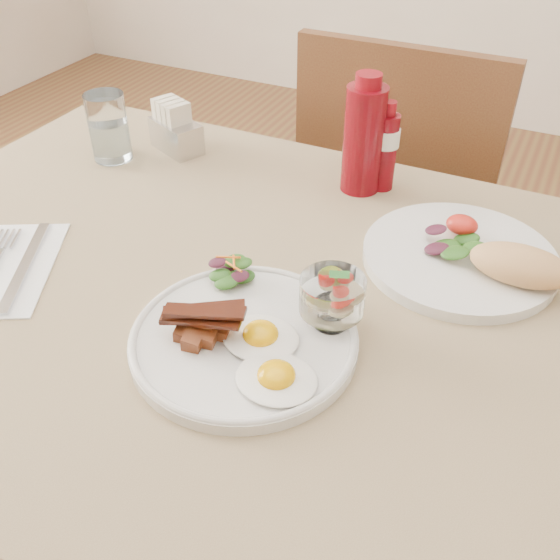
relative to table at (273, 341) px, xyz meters
The scene contains 13 objects.
table is the anchor object (origin of this frame).
chair_far 0.68m from the table, 90.00° to the left, with size 0.42×0.42×0.93m.
main_plate 0.14m from the table, 82.48° to the right, with size 0.28×0.28×0.02m, color silver.
fried_eggs 0.18m from the table, 65.35° to the right, with size 0.16×0.15×0.03m.
bacon_potato_pile 0.19m from the table, 101.87° to the right, with size 0.11×0.07×0.05m.
side_salad 0.13m from the table, 160.88° to the right, with size 0.06×0.06×0.04m.
fruit_cup 0.18m from the table, 21.09° to the right, with size 0.08×0.08×0.08m.
second_plate 0.31m from the table, 37.23° to the left, with size 0.29×0.28×0.07m.
ketchup_bottle 0.37m from the table, 88.74° to the left, with size 0.09×0.09×0.20m.
hot_sauce_bottle 0.38m from the table, 83.37° to the left, with size 0.05×0.05×0.15m.
sugar_caddy 0.49m from the table, 138.94° to the left, with size 0.12×0.09×0.09m.
water_glass 0.52m from the table, 152.59° to the left, with size 0.07×0.07×0.12m.
napkin_cutlery 0.39m from the table, 162.53° to the right, with size 0.21×0.26×0.01m.
Camera 1 is at (0.30, -0.59, 1.29)m, focal length 40.00 mm.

